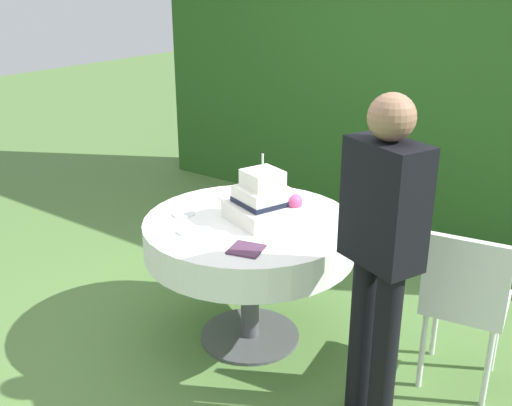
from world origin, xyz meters
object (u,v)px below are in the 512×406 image
Objects in this scene: serving_plate_right at (184,214)px; standing_person at (381,246)px; serving_plate_left at (292,198)px; napkin_stack at (246,249)px; wedding_cake at (263,201)px; serving_plate_near at (188,231)px; serving_plate_far at (228,197)px; cake_table at (250,238)px; garden_chair at (465,296)px.

serving_plate_right is 0.08× the size of standing_person.
serving_plate_left is 0.76m from napkin_stack.
wedding_cake is 0.38m from serving_plate_left.
standing_person is (0.82, -0.26, 0.06)m from wedding_cake.
serving_plate_near and serving_plate_left have the same top height.
serving_plate_far is 0.85× the size of serving_plate_right.
serving_plate_near and napkin_stack have the same top height.
wedding_cake is at bearing -82.48° from serving_plate_left.
garden_chair is (1.14, 0.27, -0.11)m from cake_table.
napkin_stack is 0.69m from standing_person.
cake_table is 0.23m from wedding_cake.
serving_plate_far is at bearing 135.73° from napkin_stack.
serving_plate_far is 0.07× the size of standing_person.
wedding_cake is 0.48× the size of garden_chair.
wedding_cake reaches higher than serving_plate_right.
serving_plate_near and serving_plate_right have the same top height.
garden_chair is (1.48, 0.42, -0.23)m from serving_plate_right.
wedding_cake is 0.47m from serving_plate_right.
serving_plate_near is 1.45m from garden_chair.
serving_plate_near is 0.76m from serving_plate_left.
garden_chair reaches higher than napkin_stack.
serving_plate_near is at bearing -155.54° from garden_chair.
serving_plate_far is (-0.37, 0.15, -0.10)m from wedding_cake.
standing_person is at bearing -2.51° from serving_plate_right.
wedding_cake is at bearing 39.90° from cake_table.
cake_table is 11.06× the size of serving_plate_far.
serving_plate_far and napkin_stack have the same top height.
wedding_cake is 0.42m from napkin_stack.
serving_plate_left is 0.92× the size of napkin_stack.
wedding_cake is 2.70× the size of napkin_stack.
serving_plate_left is at bearing 105.85° from napkin_stack.
serving_plate_left is 1.16× the size of serving_plate_right.
garden_chair reaches higher than serving_plate_right.
serving_plate_right is 1.24m from standing_person.
napkin_stack is 1.11m from garden_chair.
garden_chair is at bearing 13.12° from cake_table.
serving_plate_near is 0.54m from serving_plate_far.
wedding_cake is at bearing -168.68° from garden_chair.
cake_table is at bearing -166.88° from garden_chair.
serving_plate_near is 0.07× the size of standing_person.
serving_plate_left is (-0.05, 0.36, -0.10)m from wedding_cake.
garden_chair reaches higher than serving_plate_left.
serving_plate_far is at bearing -177.25° from garden_chair.
cake_table is at bearing -140.10° from wedding_cake.
standing_person is at bearing -18.98° from serving_plate_far.
wedding_cake is 2.92× the size of serving_plate_left.
cake_table is at bearing 24.69° from serving_plate_right.
serving_plate_far is at bearing 147.83° from cake_table.
wedding_cake is 0.41m from serving_plate_far.
serving_plate_near is at bearing -74.18° from serving_plate_far.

